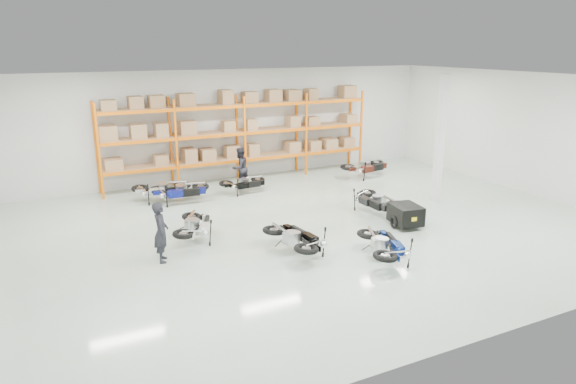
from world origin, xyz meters
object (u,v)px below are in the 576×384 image
moto_touring_right (375,197)px  moto_back_a (180,187)px  trailer (406,214)px  moto_silver_left (195,222)px  person_back (240,168)px  moto_back_c (244,180)px  person_left (161,232)px  moto_back_d (366,164)px  moto_black_far_left (297,234)px  moto_blue_centre (385,241)px  moto_back_b (162,186)px

moto_touring_right → moto_back_a: bearing=142.8°
trailer → moto_silver_left: bearing=172.3°
person_back → moto_touring_right: bearing=97.5°
moto_back_c → person_left: size_ratio=0.98×
moto_silver_left → moto_back_a: 3.84m
moto_back_a → moto_back_d: size_ratio=0.96×
moto_silver_left → moto_black_far_left: bearing=158.2°
moto_blue_centre → moto_black_far_left: 2.32m
moto_silver_left → moto_black_far_left: (2.14, -2.25, 0.04)m
moto_blue_centre → moto_silver_left: moto_blue_centre is taller
moto_back_b → moto_back_c: (3.04, -0.35, -0.07)m
moto_touring_right → moto_back_c: moto_touring_right is taller
moto_back_c → moto_back_d: moto_back_d is taller
moto_touring_right → moto_back_a: size_ratio=0.97×
moto_silver_left → moto_back_b: (0.02, 4.30, 0.01)m
trailer → moto_back_b: moto_back_b is taller
moto_blue_centre → moto_back_b: 8.89m
moto_silver_left → trailer: bearing=-171.9°
moto_back_a → person_back: person_back is taller
moto_silver_left → trailer: moto_silver_left is taller
moto_back_c → person_back: person_back is taller
moto_blue_centre → moto_back_a: (-3.45, 7.45, 0.00)m
moto_back_d → person_left: 11.04m
moto_touring_right → person_left: (-7.35, -0.89, 0.26)m
moto_back_b → trailer: bearing=-126.5°
moto_touring_right → trailer: size_ratio=1.05×
moto_silver_left → person_back: 5.68m
moto_silver_left → person_left: person_left is taller
moto_blue_centre → moto_back_c: moto_blue_centre is taller
moto_blue_centre → moto_back_d: moto_back_d is taller
moto_blue_centre → person_back: person_back is taller
moto_back_b → person_back: person_back is taller
moto_touring_right → person_left: size_ratio=1.12×
person_left → moto_back_b: bearing=-1.1°
moto_touring_right → moto_back_b: bearing=142.1°
moto_blue_centre → moto_back_b: (-3.98, 7.95, -0.00)m
moto_back_a → moto_blue_centre: bearing=-146.7°
person_left → moto_back_a: bearing=-8.0°
moto_back_d → person_back: bearing=75.5°
moto_blue_centre → moto_back_d: size_ratio=0.96×
moto_touring_right → moto_back_a: 6.89m
moto_touring_right → moto_back_b: (-6.12, 4.53, 0.01)m
trailer → person_left: person_left is taller
moto_touring_right → moto_blue_centre: bearing=-123.4°
trailer → moto_back_a: (-5.59, 5.62, 0.15)m
moto_silver_left → moto_back_a: bearing=-73.4°
trailer → person_left: size_ratio=1.07×
moto_back_b → person_left: bearing=175.7°
trailer → moto_back_d: 6.27m
person_left → person_back: (4.40, 5.81, 0.00)m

